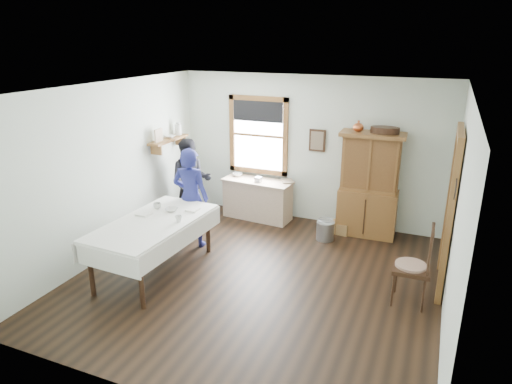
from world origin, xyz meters
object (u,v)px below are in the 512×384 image
china_hutch (369,185)px  dining_table (155,247)px  work_counter (257,199)px  woman_blue (191,201)px  wicker_basket (340,228)px  figure_dark (191,184)px  pail (325,231)px  spindle_chair (412,264)px

china_hutch → dining_table: 3.73m
work_counter → woman_blue: woman_blue is taller
china_hutch → woman_blue: (-2.61, -1.55, -0.14)m
china_hutch → wicker_basket: (-0.42, -0.13, -0.81)m
china_hutch → figure_dark: china_hutch is taller
work_counter → pail: bearing=-13.1°
pail → wicker_basket: 0.42m
dining_table → woman_blue: size_ratio=1.31×
work_counter → pail: work_counter is taller
figure_dark → work_counter: bearing=2.9°
dining_table → wicker_basket: size_ratio=5.94×
work_counter → spindle_chair: bearing=-28.6°
work_counter → dining_table: 2.61m
dining_table → woman_blue: 1.10m
dining_table → woman_blue: (0.03, 1.04, 0.37)m
figure_dark → china_hutch: bearing=-14.6°
woman_blue → figure_dark: woman_blue is taller
spindle_chair → figure_dark: bearing=159.2°
work_counter → china_hutch: china_hutch is taller
wicker_basket → woman_blue: size_ratio=0.22×
work_counter → china_hutch: size_ratio=0.73×
work_counter → wicker_basket: bearing=1.6°
china_hutch → figure_dark: 3.21m
china_hutch → dining_table: china_hutch is taller
work_counter → wicker_basket: (1.63, -0.09, -0.28)m
china_hutch → pail: 1.08m
dining_table → pail: bearing=45.6°
spindle_chair → pail: 2.15m
china_hutch → woman_blue: bearing=-151.2°
dining_table → figure_dark: 2.04m
work_counter → figure_dark: 1.29m
spindle_chair → woman_blue: 3.55m
china_hutch → figure_dark: bearing=-170.4°
woman_blue → wicker_basket: bearing=-152.1°
spindle_chair → pail: bearing=133.1°
woman_blue → figure_dark: size_ratio=1.05×
china_hutch → spindle_chair: china_hutch is taller
pail → wicker_basket: pail is taller
dining_table → figure_dark: bearing=104.6°
dining_table → wicker_basket: bearing=48.0°
wicker_basket → spindle_chair: bearing=-54.6°
dining_table → china_hutch: bearing=44.4°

